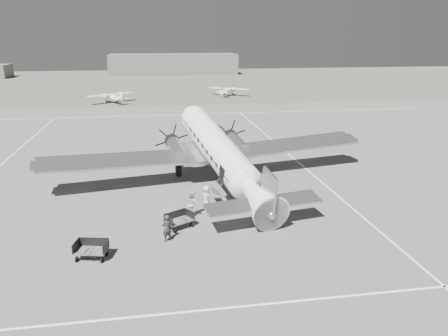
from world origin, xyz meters
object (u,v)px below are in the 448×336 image
Objects in this scene: hangar_main at (173,64)px; baggage_cart_far at (91,250)px; dc3_airliner at (220,154)px; passenger at (206,198)px; light_plane_left at (112,98)px; baggage_cart_near at (179,221)px; ground_crew at (167,228)px; ramp_agent at (193,204)px; light_plane_right at (228,92)px.

hangar_main reaches higher than baggage_cart_far.
dc3_airliner is 5.84m from passenger.
dc3_airliner is at bearing -109.27° from light_plane_left.
baggage_cart_far is at bearing -177.41° from baggage_cart_near.
hangar_main is 21.68× the size of baggage_cart_far.
ramp_agent is at bearing -146.48° from ground_crew.
dc3_airliner is 9.43m from baggage_cart_near.
light_plane_right is at bearing 86.21° from baggage_cart_far.
hangar_main reaches higher than light_plane_left.
hangar_main is at bearing 2.51° from passenger.
light_plane_left is at bearing 4.44° from ramp_agent.
light_plane_left is 61.72m from ground_crew.
light_plane_right is 67.72m from baggage_cart_near.
ramp_agent is at bearing -113.66° from light_plane_left.
baggage_cart_far is 0.98× the size of ramp_agent.
light_plane_left reaches higher than baggage_cart_near.
dc3_airliner is at bearing 32.94° from baggage_cart_near.
hangar_main is 126.55m from ground_crew.
passenger is at bearing -150.64° from ground_crew.
hangar_main is 4.44× the size of light_plane_left.
baggage_cart_near is 0.98× the size of baggage_cart_far.
dc3_airliner is 7.28m from ramp_agent.
dc3_airliner is 16.17× the size of passenger.
baggage_cart_near is at bearing -127.23° from dc3_airliner.
ground_crew reaches higher than baggage_cart_far.
dc3_airliner is 52.86m from light_plane_left.
baggage_cart_near is (-6.17, -124.47, -2.77)m from hangar_main.
ground_crew is 4.16m from ramp_agent.
ground_crew is (-0.88, -1.85, 0.35)m from baggage_cart_near.
baggage_cart_far is 1.04× the size of passenger.
passenger is (3.12, 4.84, 0.05)m from ground_crew.
light_plane_right is 65.72m from ramp_agent.
baggage_cart_near is 1.07× the size of ground_crew.
light_plane_left is at bearing 93.86° from dc3_airliner.
light_plane_left is 4.88× the size of baggage_cart_far.
ground_crew is at bearing 32.37° from baggage_cart_far.
light_plane_right is at bearing -6.99° from passenger.
dc3_airliner reaches higher than ground_crew.
baggage_cart_near is 3.75m from passenger.
dc3_airliner is 58.92m from light_plane_right.
passenger reaches higher than baggage_cart_far.
light_plane_right is at bearing -81.49° from hangar_main.
baggage_cart_far is (-5.34, -3.47, 0.01)m from baggage_cart_near.
ground_crew reaches higher than baggage_cart_near.
light_plane_right is at bearing 46.85° from baggage_cart_near.
baggage_cart_near is (9.10, -59.32, -0.45)m from light_plane_left.
hangar_main reaches higher than baggage_cart_near.
hangar_main is 4.58× the size of light_plane_right.
baggage_cart_near is at bearing 142.68° from ramp_agent.
ramp_agent is (2.00, 3.65, 0.10)m from ground_crew.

